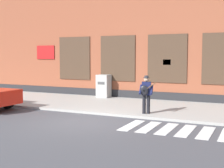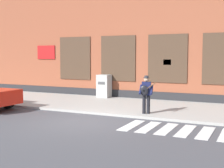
# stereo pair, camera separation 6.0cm
# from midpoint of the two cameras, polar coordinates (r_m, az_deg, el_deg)

# --- Properties ---
(ground_plane) EXTENTS (160.00, 160.00, 0.00)m
(ground_plane) POSITION_cam_midpoint_polar(r_m,az_deg,el_deg) (12.41, -5.18, -6.89)
(ground_plane) COLOR #4C4C51
(sidewalk) EXTENTS (28.00, 5.11, 0.11)m
(sidewalk) POSITION_cam_midpoint_polar(r_m,az_deg,el_deg) (15.96, 2.16, -3.97)
(sidewalk) COLOR #ADAAA3
(sidewalk) RESTS_ON ground
(building_backdrop) EXTENTS (28.00, 4.06, 8.57)m
(building_backdrop) POSITION_cam_midpoint_polar(r_m,az_deg,el_deg) (20.09, 7.34, 9.95)
(building_backdrop) COLOR brown
(building_backdrop) RESTS_ON ground
(crosswalk) EXTENTS (5.78, 1.90, 0.01)m
(crosswalk) POSITION_cam_midpoint_polar(r_m,az_deg,el_deg) (11.07, 16.66, -8.53)
(crosswalk) COLOR silver
(crosswalk) RESTS_ON ground
(busker) EXTENTS (0.77, 0.63, 1.64)m
(busker) POSITION_cam_midpoint_polar(r_m,az_deg,el_deg) (13.40, 6.11, -1.50)
(busker) COLOR black
(busker) RESTS_ON sidewalk
(utility_box) EXTENTS (0.73, 0.70, 1.36)m
(utility_box) POSITION_cam_midpoint_polar(r_m,az_deg,el_deg) (18.69, -1.62, -0.37)
(utility_box) COLOR #ADADA8
(utility_box) RESTS_ON sidewalk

